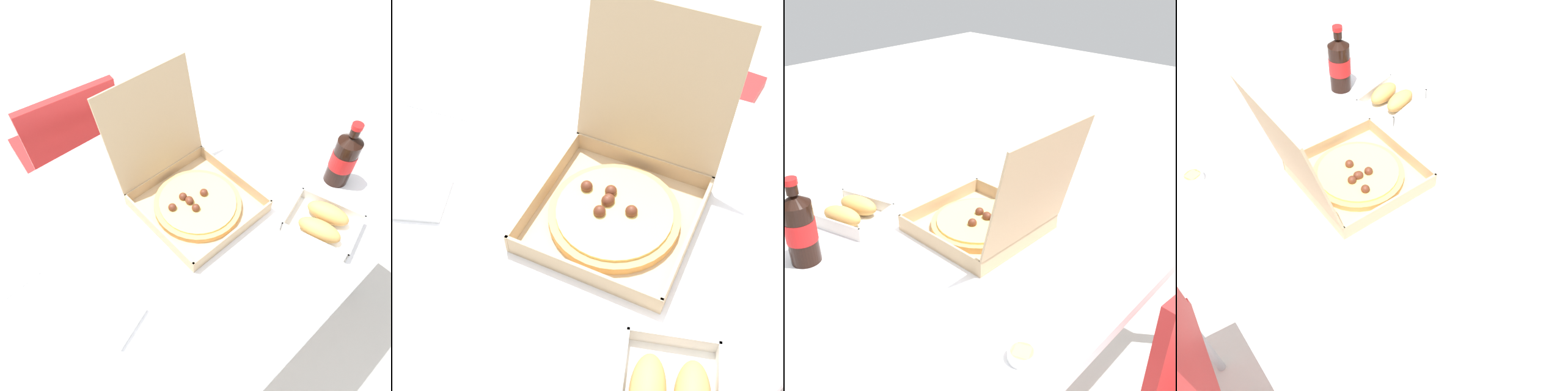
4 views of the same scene
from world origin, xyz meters
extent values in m
plane|color=beige|center=(0.00, 0.00, 0.00)|extent=(10.00, 10.00, 0.00)
cube|color=white|center=(0.00, 0.00, 0.70)|extent=(1.43, 0.91, 0.03)
cylinder|color=#B7B7BC|center=(0.64, -0.39, 0.34)|extent=(0.05, 0.05, 0.68)
cylinder|color=#B7B7BC|center=(0.64, 0.39, 0.34)|extent=(0.05, 0.05, 0.68)
cube|color=red|center=(0.04, 0.76, 0.43)|extent=(0.44, 0.44, 0.04)
cube|color=red|center=(0.02, 0.57, 0.64)|extent=(0.36, 0.07, 0.38)
cylinder|color=#B2B2B7|center=(0.23, 0.91, 0.21)|extent=(0.03, 0.03, 0.43)
cylinder|color=#B2B2B7|center=(-0.11, 0.94, 0.21)|extent=(0.03, 0.03, 0.43)
cylinder|color=#B2B2B7|center=(0.19, 0.57, 0.21)|extent=(0.03, 0.03, 0.43)
cylinder|color=#B2B2B7|center=(-0.15, 0.61, 0.21)|extent=(0.03, 0.03, 0.43)
cube|color=tan|center=(0.10, 0.00, 0.71)|extent=(0.30, 0.30, 0.01)
cube|color=tan|center=(0.10, -0.15, 0.74)|extent=(0.30, 0.01, 0.04)
cube|color=tan|center=(-0.05, 0.00, 0.74)|extent=(0.01, 0.30, 0.04)
cube|color=tan|center=(0.25, 0.00, 0.74)|extent=(0.01, 0.30, 0.04)
cube|color=tan|center=(0.10, 0.15, 0.74)|extent=(0.30, 0.01, 0.04)
cube|color=tan|center=(0.10, 0.19, 0.90)|extent=(0.30, 0.08, 0.30)
cylinder|color=tan|center=(0.10, 0.00, 0.73)|extent=(0.25, 0.25, 0.02)
cylinder|color=#EAC666|center=(0.10, 0.00, 0.74)|extent=(0.22, 0.22, 0.01)
sphere|color=#562819|center=(0.08, 0.04, 0.75)|extent=(0.02, 0.02, 0.02)
sphere|color=#562819|center=(0.03, 0.03, 0.75)|extent=(0.02, 0.02, 0.02)
sphere|color=#562819|center=(0.08, -0.02, 0.75)|extent=(0.02, 0.02, 0.02)
sphere|color=#562819|center=(0.13, 0.01, 0.75)|extent=(0.02, 0.02, 0.02)
sphere|color=#562819|center=(0.08, 0.02, 0.75)|extent=(0.02, 0.02, 0.02)
sphere|color=#562819|center=(0.08, 0.01, 0.75)|extent=(0.02, 0.02, 0.02)
cube|color=white|center=(0.31, -0.29, 0.71)|extent=(0.19, 0.22, 0.00)
cube|color=silver|center=(0.33, -0.38, 0.73)|extent=(0.15, 0.04, 0.03)
cube|color=silver|center=(0.29, -0.20, 0.73)|extent=(0.15, 0.04, 0.03)
cube|color=silver|center=(0.24, -0.31, 0.73)|extent=(0.05, 0.18, 0.03)
cube|color=silver|center=(0.38, -0.27, 0.73)|extent=(0.05, 0.18, 0.03)
ellipsoid|color=tan|center=(0.28, -0.30, 0.74)|extent=(0.09, 0.13, 0.05)
ellipsoid|color=tan|center=(0.34, -0.28, 0.74)|extent=(0.09, 0.13, 0.05)
cylinder|color=black|center=(0.49, -0.21, 0.79)|extent=(0.07, 0.07, 0.16)
cone|color=black|center=(0.49, -0.21, 0.88)|extent=(0.07, 0.07, 0.02)
cylinder|color=black|center=(0.49, -0.21, 0.91)|extent=(0.03, 0.03, 0.02)
cylinder|color=red|center=(0.49, -0.21, 0.93)|extent=(0.03, 0.03, 0.01)
cylinder|color=red|center=(0.49, -0.21, 0.80)|extent=(0.07, 0.07, 0.06)
cube|color=white|center=(-0.42, 0.19, 0.71)|extent=(0.22, 0.17, 0.00)
cube|color=white|center=(-0.27, -0.12, 0.72)|extent=(0.14, 0.14, 0.02)
cylinder|color=white|center=(0.37, 0.37, 0.72)|extent=(0.06, 0.06, 0.02)
cylinder|color=#DBBC66|center=(0.37, 0.37, 0.73)|extent=(0.05, 0.05, 0.01)
camera|label=1|loc=(-0.36, -0.50, 1.62)|focal=35.42mm
camera|label=2|loc=(0.31, -0.58, 1.53)|focal=48.60mm
camera|label=3|loc=(0.89, 0.74, 1.41)|focal=43.51mm
camera|label=4|loc=(-0.57, 0.46, 1.55)|focal=38.40mm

